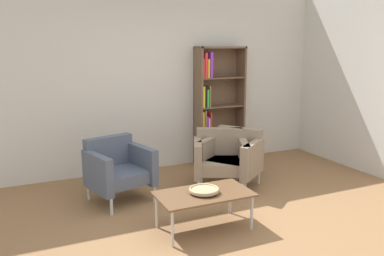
% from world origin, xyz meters
% --- Properties ---
extents(ground_plane, '(8.32, 8.32, 0.00)m').
position_xyz_m(ground_plane, '(0.00, 0.00, 0.00)').
color(ground_plane, olive).
extents(plaster_back_panel, '(6.40, 0.12, 2.90)m').
position_xyz_m(plaster_back_panel, '(0.00, 2.46, 1.45)').
color(plaster_back_panel, silver).
rests_on(plaster_back_panel, ground_plane).
extents(bookshelf_tall, '(0.80, 0.30, 1.90)m').
position_xyz_m(bookshelf_tall, '(0.92, 2.25, 0.94)').
color(bookshelf_tall, brown).
rests_on(bookshelf_tall, ground_plane).
extents(coffee_table_low, '(1.00, 0.56, 0.40)m').
position_xyz_m(coffee_table_low, '(-0.29, 0.16, 0.37)').
color(coffee_table_low, brown).
rests_on(coffee_table_low, ground_plane).
extents(decorative_bowl, '(0.32, 0.32, 0.05)m').
position_xyz_m(decorative_bowl, '(-0.29, 0.16, 0.43)').
color(decorative_bowl, tan).
rests_on(decorative_bowl, coffee_table_low).
extents(armchair_spare_guest, '(0.86, 0.82, 0.78)m').
position_xyz_m(armchair_spare_guest, '(-0.91, 1.33, 0.41)').
color(armchair_spare_guest, '#4C566B').
rests_on(armchair_spare_guest, ground_plane).
extents(armchair_near_window, '(0.91, 0.88, 0.78)m').
position_xyz_m(armchair_near_window, '(0.48, 1.21, 0.41)').
color(armchair_near_window, gray).
rests_on(armchair_near_window, ground_plane).
extents(armchair_by_bookshelf, '(0.93, 0.95, 0.78)m').
position_xyz_m(armchair_by_bookshelf, '(0.67, 1.19, 0.41)').
color(armchair_by_bookshelf, gray).
rests_on(armchair_by_bookshelf, ground_plane).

